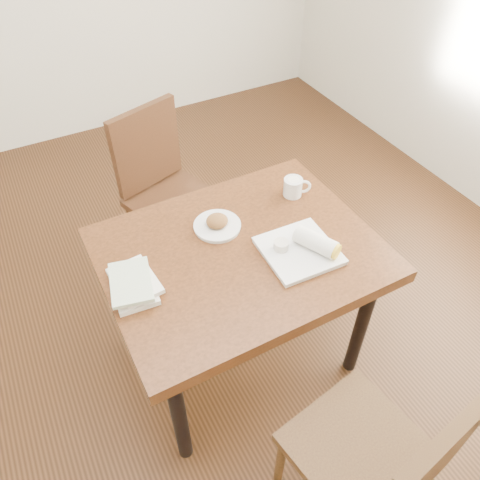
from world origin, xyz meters
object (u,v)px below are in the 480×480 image
chair_near (383,460)px  book_stack (133,284)px  coffee_mug (294,187)px  table (240,264)px  chair_far (164,184)px  plate_scone (217,224)px  plate_burrito (304,248)px

chair_near → book_stack: 1.02m
coffee_mug → table: bearing=-152.9°
chair_far → plate_scone: bearing=-89.0°
plate_scone → plate_burrito: plate_burrito is taller
chair_far → table: bearing=-87.4°
table → plate_burrito: bearing=-33.3°
plate_burrito → plate_scone: bearing=128.6°
plate_scone → chair_near: bearing=-86.0°
chair_far → plate_burrito: bearing=-75.2°
chair_near → plate_scone: chair_near is taller
table → plate_scone: bearing=98.8°
table → plate_burrito: size_ratio=3.73×
coffee_mug → chair_near: bearing=-107.2°
chair_near → chair_far: (-0.08, 1.67, 0.00)m
table → chair_far: size_ratio=1.14×
chair_far → plate_burrito: chair_far is taller
chair_far → coffee_mug: 0.77m
plate_scone → chair_far: bearing=91.0°
coffee_mug → book_stack: 0.84m
chair_near → coffee_mug: chair_near is taller
table → plate_scone: size_ratio=5.45×
coffee_mug → book_stack: (-0.82, -0.19, -0.02)m
table → chair_far: 0.81m
plate_burrito → book_stack: (-0.65, 0.14, -0.00)m
chair_near → plate_scone: bearing=94.0°
chair_far → plate_burrito: (0.25, -0.94, 0.23)m
chair_near → chair_far: bearing=92.9°
table → coffee_mug: bearing=27.1°
plate_burrito → chair_far: bearing=104.8°
chair_far → coffee_mug: chair_far is taller
table → chair_near: 0.88m
table → book_stack: 0.46m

